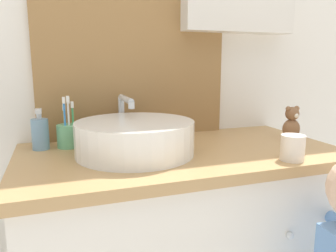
{
  "coord_description": "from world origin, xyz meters",
  "views": [
    {
      "loc": [
        -0.42,
        -0.74,
        1.11
      ],
      "look_at": [
        -0.07,
        0.26,
        0.91
      ],
      "focal_mm": 35.0,
      "sensor_mm": 36.0,
      "label": 1
    }
  ],
  "objects_px": {
    "teddy_bear": "(292,123)",
    "drinking_cup": "(293,148)",
    "soap_dispenser": "(40,133)",
    "toothbrush_holder": "(69,134)",
    "sink_basin": "(135,137)"
  },
  "relations": [
    {
      "from": "teddy_bear",
      "to": "drinking_cup",
      "type": "distance_m",
      "value": 0.32
    },
    {
      "from": "soap_dispenser",
      "to": "drinking_cup",
      "type": "distance_m",
      "value": 0.86
    },
    {
      "from": "toothbrush_holder",
      "to": "sink_basin",
      "type": "bearing_deg",
      "value": -38.88
    },
    {
      "from": "soap_dispenser",
      "to": "teddy_bear",
      "type": "xyz_separation_m",
      "value": [
        0.96,
        -0.15,
        0.01
      ]
    },
    {
      "from": "teddy_bear",
      "to": "drinking_cup",
      "type": "xyz_separation_m",
      "value": [
        -0.2,
        -0.25,
        -0.02
      ]
    },
    {
      "from": "sink_basin",
      "to": "drinking_cup",
      "type": "height_order",
      "value": "sink_basin"
    },
    {
      "from": "soap_dispenser",
      "to": "drinking_cup",
      "type": "xyz_separation_m",
      "value": [
        0.76,
        -0.41,
        -0.02
      ]
    },
    {
      "from": "soap_dispenser",
      "to": "teddy_bear",
      "type": "distance_m",
      "value": 0.97
    },
    {
      "from": "soap_dispenser",
      "to": "teddy_bear",
      "type": "height_order",
      "value": "soap_dispenser"
    },
    {
      "from": "sink_basin",
      "to": "teddy_bear",
      "type": "xyz_separation_m",
      "value": [
        0.65,
        0.01,
        0.0
      ]
    },
    {
      "from": "sink_basin",
      "to": "toothbrush_holder",
      "type": "height_order",
      "value": "toothbrush_holder"
    },
    {
      "from": "soap_dispenser",
      "to": "drinking_cup",
      "type": "height_order",
      "value": "soap_dispenser"
    },
    {
      "from": "soap_dispenser",
      "to": "teddy_bear",
      "type": "relative_size",
      "value": 1.1
    },
    {
      "from": "sink_basin",
      "to": "toothbrush_holder",
      "type": "bearing_deg",
      "value": 141.12
    },
    {
      "from": "teddy_bear",
      "to": "drinking_cup",
      "type": "bearing_deg",
      "value": -128.85
    }
  ]
}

